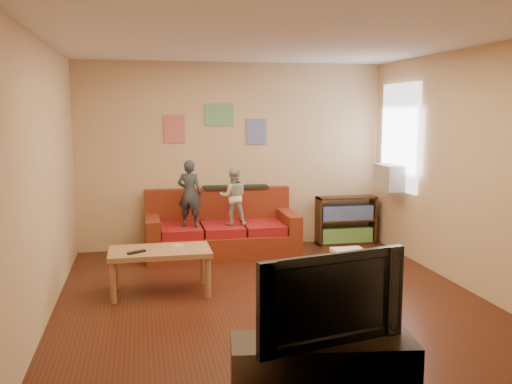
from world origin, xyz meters
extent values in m
cube|color=#471D10|center=(0.00, 0.00, -0.01)|extent=(4.50, 5.00, 0.01)
cube|color=white|center=(0.00, 0.00, 2.71)|extent=(4.50, 5.00, 0.01)
cube|color=#DDB586|center=(0.00, 2.50, 1.35)|extent=(4.50, 0.01, 2.70)
cube|color=#DDB586|center=(0.00, -2.50, 1.35)|extent=(4.50, 0.01, 2.70)
cube|color=#DDB586|center=(-2.25, 0.00, 1.35)|extent=(0.01, 5.00, 2.70)
cube|color=#DDB586|center=(2.25, 0.00, 1.35)|extent=(0.01, 5.00, 2.70)
cube|color=maroon|center=(-0.25, 2.00, 0.16)|extent=(2.09, 0.94, 0.31)
cube|color=maroon|center=(-0.25, 2.38, 0.60)|extent=(2.09, 0.19, 0.58)
cube|color=maroon|center=(-1.20, 2.00, 0.44)|extent=(0.19, 0.94, 0.26)
cube|color=maroon|center=(0.71, 2.00, 0.44)|extent=(0.19, 0.94, 0.26)
cube|color=maroon|center=(-0.82, 1.93, 0.38)|extent=(0.54, 0.71, 0.13)
cube|color=maroon|center=(-0.25, 1.93, 0.38)|extent=(0.54, 0.71, 0.13)
cube|color=maroon|center=(0.33, 1.93, 0.38)|extent=(0.54, 0.71, 0.13)
cube|color=black|center=(0.02, 2.38, 0.90)|extent=(0.94, 0.23, 0.04)
imported|color=#303642|center=(-0.70, 1.90, 0.90)|extent=(0.39, 0.32, 0.91)
imported|color=beige|center=(-0.10, 1.90, 0.84)|extent=(0.41, 0.33, 0.79)
cube|color=#B57850|center=(-1.15, 0.44, 0.47)|extent=(1.10, 0.61, 0.06)
cylinder|color=#B57850|center=(-1.65, 0.19, 0.22)|extent=(0.07, 0.07, 0.44)
cylinder|color=#B57850|center=(-0.66, 0.19, 0.22)|extent=(0.07, 0.07, 0.44)
cylinder|color=#B57850|center=(-1.65, 0.69, 0.22)|extent=(0.07, 0.07, 0.44)
cylinder|color=#B57850|center=(-0.66, 0.69, 0.22)|extent=(0.07, 0.07, 0.44)
cube|color=black|center=(-1.40, 0.32, 0.51)|extent=(0.20, 0.16, 0.02)
cube|color=white|center=(-0.95, 0.49, 0.51)|extent=(0.13, 0.04, 0.03)
cube|color=#3B2210|center=(1.26, 2.30, 0.36)|extent=(0.03, 0.27, 0.72)
cube|color=#3B2210|center=(2.14, 2.30, 0.36)|extent=(0.03, 0.27, 0.72)
cube|color=#3B2210|center=(1.70, 2.30, 0.01)|extent=(0.90, 0.27, 0.03)
cube|color=#3B2210|center=(1.70, 2.30, 0.71)|extent=(0.90, 0.27, 0.03)
cube|color=#3B2210|center=(1.70, 2.30, 0.36)|extent=(0.84, 0.27, 0.02)
cube|color=#508C3F|center=(1.70, 2.30, 0.13)|extent=(0.79, 0.23, 0.22)
cube|color=#3F518C|center=(1.70, 2.30, 0.48)|extent=(0.79, 0.23, 0.22)
cube|color=white|center=(2.22, 1.65, 1.64)|extent=(0.04, 1.08, 1.48)
cube|color=#B7B2A3|center=(2.10, 1.65, 1.08)|extent=(0.28, 0.55, 0.35)
cube|color=#D87266|center=(-0.85, 2.48, 1.75)|extent=(0.30, 0.01, 0.40)
cube|color=#72B27F|center=(-0.20, 2.48, 1.95)|extent=(0.42, 0.01, 0.32)
cube|color=#727FCC|center=(0.35, 2.48, 1.70)|extent=(0.30, 0.01, 0.38)
cube|color=white|center=(1.21, 0.88, 0.11)|extent=(0.38, 0.28, 0.23)
cube|color=white|center=(1.21, 0.88, 0.25)|extent=(0.40, 0.30, 0.05)
cube|color=black|center=(1.21, 0.73, 0.12)|extent=(0.17, 0.00, 0.06)
cube|color=#3B2B20|center=(-0.15, -2.25, 0.24)|extent=(1.30, 0.58, 0.47)
imported|color=black|center=(-0.15, -2.25, 0.78)|extent=(1.09, 0.39, 0.63)
sphere|color=beige|center=(0.92, 0.64, 0.05)|extent=(0.12, 0.12, 0.10)
camera|label=1|loc=(-1.34, -5.76, 2.01)|focal=40.00mm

